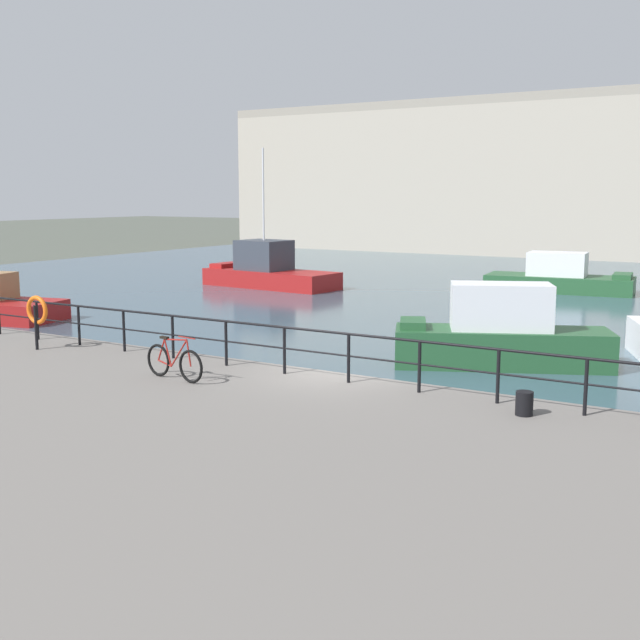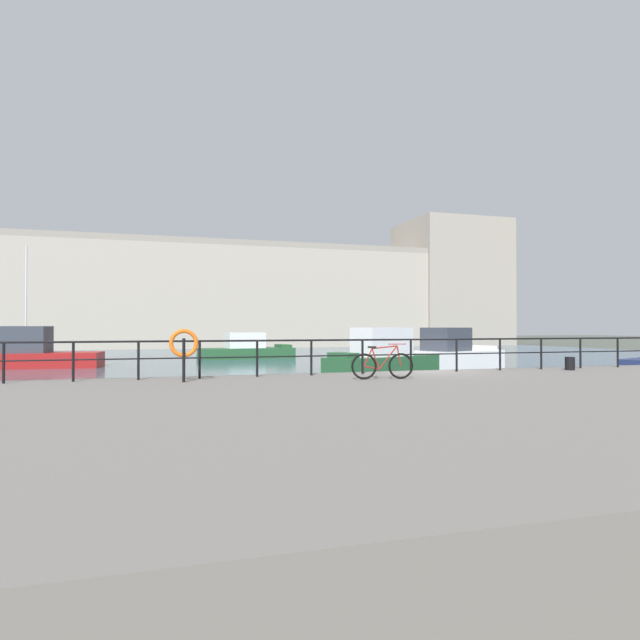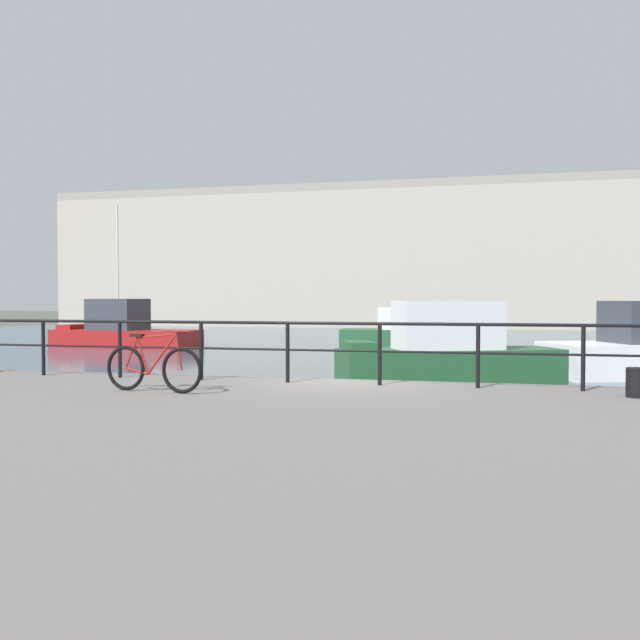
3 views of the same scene
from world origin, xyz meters
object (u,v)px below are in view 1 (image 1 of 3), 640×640
object	(u,v)px
moored_red_daysailer	(560,278)
mooring_bollard	(524,403)
moored_cabin_cruiser	(268,271)
life_ring_stand	(37,312)
parked_bicycle	(174,362)
moored_green_narrowboat	(500,335)

from	to	relation	value
moored_red_daysailer	mooring_bollard	distance (m)	28.12
moored_cabin_cruiser	life_ring_stand	xyz separation A→B (m)	(7.99, -21.71, 1.11)
parked_bicycle	life_ring_stand	xyz separation A→B (m)	(-5.31, 0.78, 0.59)
moored_red_daysailer	moored_green_narrowboat	bearing A→B (deg)	-86.93
moored_cabin_cruiser	moored_green_narrowboat	distance (m)	21.71
moored_red_daysailer	life_ring_stand	distance (m)	28.39
moored_red_daysailer	moored_green_narrowboat	world-z (taller)	moored_green_narrowboat
moored_red_daysailer	life_ring_stand	world-z (taller)	life_ring_stand
moored_red_daysailer	mooring_bollard	xyz separation A→B (m)	(6.58, -27.33, 0.51)
moored_green_narrowboat	moored_red_daysailer	bearing A→B (deg)	-104.78
moored_green_narrowboat	moored_cabin_cruiser	bearing A→B (deg)	-61.61
mooring_bollard	moored_green_narrowboat	bearing A→B (deg)	111.41
moored_cabin_cruiser	moored_green_narrowboat	xyz separation A→B (m)	(17.36, -13.04, 0.05)
moored_cabin_cruiser	mooring_bollard	xyz separation A→B (m)	(20.61, -21.33, 0.36)
moored_cabin_cruiser	parked_bicycle	size ratio (longest dim) A/B	4.44
moored_cabin_cruiser	life_ring_stand	bearing A→B (deg)	115.39
moored_green_narrowboat	parked_bicycle	world-z (taller)	moored_green_narrowboat
moored_green_narrowboat	mooring_bollard	size ratio (longest dim) A/B	14.44
mooring_bollard	parked_bicycle	bearing A→B (deg)	-171.00
parked_bicycle	mooring_bollard	world-z (taller)	parked_bicycle
moored_red_daysailer	mooring_bollard	bearing A→B (deg)	-83.31
moored_red_daysailer	mooring_bollard	world-z (taller)	moored_red_daysailer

